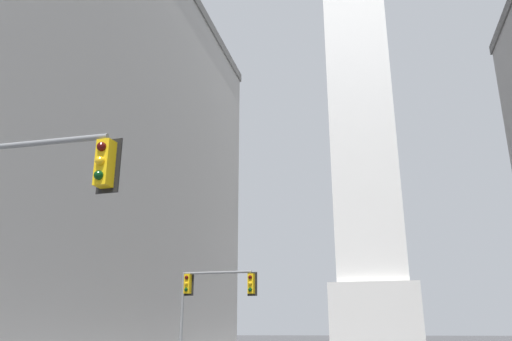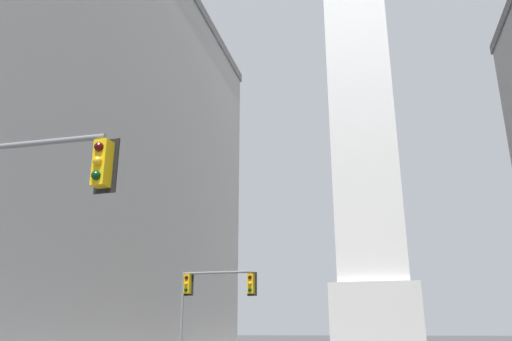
{
  "view_description": "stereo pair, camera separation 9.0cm",
  "coord_description": "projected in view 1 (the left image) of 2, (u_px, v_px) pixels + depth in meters",
  "views": [
    {
      "loc": [
        0.56,
        -2.22,
        1.61
      ],
      "look_at": [
        -7.38,
        30.77,
        12.55
      ],
      "focal_mm": 35.0,
      "sensor_mm": 36.0,
      "label": 1
    },
    {
      "loc": [
        0.65,
        -2.2,
        1.61
      ],
      "look_at": [
        -7.38,
        30.77,
        12.55
      ],
      "focal_mm": 35.0,
      "sensor_mm": 36.0,
      "label": 2
    }
  ],
  "objects": [
    {
      "name": "traffic_light_mid_left",
      "position": [
        208.0,
        292.0,
        28.53
      ],
      "size": [
        4.6,
        0.52,
        4.93
      ],
      "color": "slate",
      "rests_on": "ground_plane"
    },
    {
      "name": "obelisk",
      "position": [
        359.0,
        86.0,
        62.65
      ],
      "size": [
        9.29,
        9.29,
        64.91
      ],
      "color": "silver",
      "rests_on": "ground_plane"
    }
  ]
}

